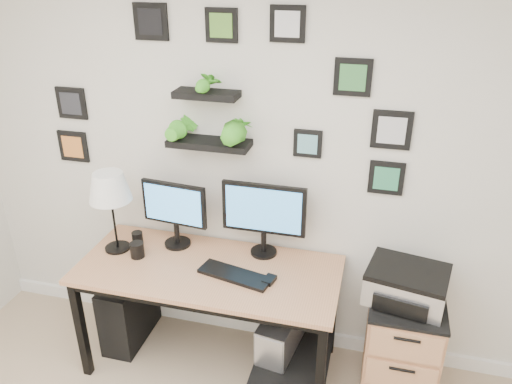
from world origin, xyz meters
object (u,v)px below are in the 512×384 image
(monitor_right, at_px, (264,214))
(pc_tower_grey, at_px, (281,343))
(desk, at_px, (216,282))
(mug, at_px, (137,250))
(file_cabinet, at_px, (401,344))
(monitor_left, at_px, (175,210))
(pc_tower_black, at_px, (129,308))
(printer, at_px, (406,285))
(table_lamp, at_px, (110,189))

(monitor_right, distance_m, pc_tower_grey, 0.86)
(desk, bearing_deg, mug, -176.68)
(monitor_right, xyz_separation_m, mug, (-0.76, -0.23, -0.24))
(file_cabinet, bearing_deg, pc_tower_grey, -176.34)
(monitor_left, relative_size, pc_tower_black, 0.90)
(desk, distance_m, monitor_right, 0.52)
(printer, bearing_deg, file_cabinet, -9.80)
(monitor_left, bearing_deg, pc_tower_black, -162.49)
(monitor_left, xyz_separation_m, table_lamp, (-0.36, -0.14, 0.17))
(mug, relative_size, printer, 0.20)
(pc_tower_black, bearing_deg, mug, -26.81)
(monitor_right, distance_m, table_lamp, 0.96)
(table_lamp, distance_m, pc_tower_grey, 1.46)
(desk, bearing_deg, pc_tower_grey, 1.56)
(table_lamp, relative_size, pc_tower_black, 1.08)
(file_cabinet, bearing_deg, desk, -177.11)
(printer, bearing_deg, pc_tower_black, -179.72)
(file_cabinet, xyz_separation_m, printer, (-0.02, 0.00, 0.44))
(monitor_left, bearing_deg, mug, -134.13)
(desk, bearing_deg, printer, 3.13)
(desk, xyz_separation_m, pc_tower_grey, (0.42, 0.01, -0.41))
(monitor_left, height_order, printer, monitor_left)
(monitor_left, xyz_separation_m, monitor_right, (0.57, 0.04, 0.03))
(pc_tower_black, bearing_deg, printer, 0.32)
(mug, relative_size, pc_tower_grey, 0.21)
(desk, relative_size, mug, 16.31)
(monitor_right, height_order, mug, monitor_right)
(monitor_right, height_order, file_cabinet, monitor_right)
(table_lamp, height_order, pc_tower_black, table_lamp)
(table_lamp, distance_m, printer, 1.85)
(monitor_left, bearing_deg, desk, -27.05)
(mug, bearing_deg, pc_tower_grey, 2.52)
(pc_tower_grey, bearing_deg, printer, 4.07)
(monitor_left, bearing_deg, pc_tower_grey, -11.57)
(monitor_right, bearing_deg, printer, -9.21)
(table_lamp, bearing_deg, desk, -2.09)
(monitor_left, bearing_deg, table_lamp, -158.73)
(monitor_right, height_order, pc_tower_black, monitor_right)
(table_lamp, bearing_deg, monitor_left, 21.27)
(monitor_right, bearing_deg, pc_tower_black, -170.69)
(monitor_right, bearing_deg, mug, -162.91)
(mug, bearing_deg, printer, 3.19)
(mug, height_order, printer, printer)
(table_lamp, relative_size, mug, 5.44)
(table_lamp, relative_size, pc_tower_grey, 1.14)
(desk, distance_m, monitor_left, 0.53)
(desk, relative_size, monitor_right, 3.06)
(table_lamp, bearing_deg, monitor_right, 10.94)
(table_lamp, relative_size, file_cabinet, 0.80)
(pc_tower_black, bearing_deg, pc_tower_grey, -2.14)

